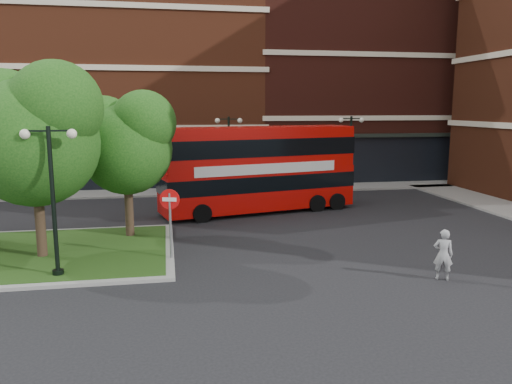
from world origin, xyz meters
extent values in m
plane|color=black|center=(0.00, 0.00, 0.00)|extent=(120.00, 120.00, 0.00)
cube|color=slate|center=(0.00, 16.50, 0.06)|extent=(44.00, 3.00, 0.12)
cube|color=maroon|center=(-8.00, 24.00, 7.00)|extent=(26.00, 12.00, 14.00)
cube|color=#471911|center=(14.00, 24.00, 8.00)|extent=(18.00, 12.00, 16.00)
cube|color=gray|center=(-8.00, 3.00, 0.06)|extent=(12.60, 7.60, 0.12)
cube|color=#19380F|center=(-8.00, 3.00, 0.07)|extent=(12.00, 7.00, 0.15)
cylinder|color=#2D2116|center=(-6.50, 2.50, 1.96)|extent=(0.36, 0.36, 3.92)
sphere|color=#164511|center=(-6.50, 2.50, 4.34)|extent=(4.60, 4.60, 4.60)
sphere|color=#164511|center=(-7.65, 3.19, 5.25)|extent=(3.45, 3.45, 3.45)
sphere|color=#164511|center=(-5.58, 2.04, 5.60)|extent=(3.22, 3.22, 3.22)
cylinder|color=#2D2116|center=(-3.50, 5.00, 1.74)|extent=(0.36, 0.36, 3.47)
sphere|color=#164511|center=(-3.50, 5.00, 3.84)|extent=(3.80, 3.80, 3.80)
sphere|color=#164511|center=(-4.45, 5.57, 4.65)|extent=(2.85, 2.85, 2.85)
sphere|color=#164511|center=(-2.74, 4.62, 4.96)|extent=(2.66, 2.66, 2.66)
cylinder|color=black|center=(-5.50, 0.20, 2.50)|extent=(0.14, 0.14, 5.00)
cylinder|color=black|center=(-5.50, 0.20, 0.15)|extent=(0.36, 0.36, 0.30)
cube|color=black|center=(-5.50, 0.20, 4.85)|extent=(1.40, 0.06, 0.06)
sphere|color=#F2EACC|center=(-6.20, 0.20, 4.75)|extent=(0.32, 0.32, 0.32)
sphere|color=#F2EACC|center=(-4.80, 0.20, 4.75)|extent=(0.32, 0.32, 0.32)
cylinder|color=black|center=(2.00, 14.50, 2.50)|extent=(0.14, 0.14, 5.00)
cylinder|color=black|center=(2.00, 14.50, 0.15)|extent=(0.36, 0.36, 0.30)
cube|color=black|center=(2.00, 14.50, 4.85)|extent=(1.40, 0.06, 0.06)
sphere|color=#F2EACC|center=(1.30, 14.50, 4.75)|extent=(0.32, 0.32, 0.32)
sphere|color=#F2EACC|center=(2.70, 14.50, 4.75)|extent=(0.32, 0.32, 0.32)
cylinder|color=black|center=(10.00, 14.50, 2.50)|extent=(0.14, 0.14, 5.00)
cylinder|color=black|center=(10.00, 14.50, 0.15)|extent=(0.36, 0.36, 0.30)
cube|color=black|center=(10.00, 14.50, 4.85)|extent=(1.40, 0.06, 0.06)
sphere|color=#F2EACC|center=(9.30, 14.50, 4.75)|extent=(0.32, 0.32, 0.32)
sphere|color=#F2EACC|center=(10.70, 14.50, 4.75)|extent=(0.32, 0.32, 0.32)
cube|color=#BC0B07|center=(2.96, 9.50, 1.43)|extent=(10.74, 4.73, 2.00)
cube|color=#BC0B07|center=(2.96, 9.50, 3.43)|extent=(10.63, 4.68, 2.00)
cube|color=black|center=(2.96, 9.50, 3.53)|extent=(10.74, 4.73, 0.90)
cube|color=silver|center=(3.24, 8.31, 2.48)|extent=(7.65, 1.85, 0.52)
imported|color=#979799|center=(6.92, -2.14, 0.84)|extent=(0.73, 0.63, 1.69)
imported|color=#B8BBC0|center=(-0.54, 16.00, 0.65)|extent=(3.89, 1.77, 1.29)
imported|color=silver|center=(5.91, 16.00, 0.79)|extent=(4.83, 1.76, 1.58)
cylinder|color=slate|center=(-1.80, 1.50, 1.26)|extent=(0.09, 0.09, 2.53)
cylinder|color=red|center=(-1.80, 1.50, 2.30)|extent=(0.72, 0.28, 0.74)
cube|color=white|center=(-1.80, 1.50, 2.30)|extent=(0.51, 0.20, 0.14)
camera|label=1|loc=(-1.87, -16.46, 5.59)|focal=35.00mm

